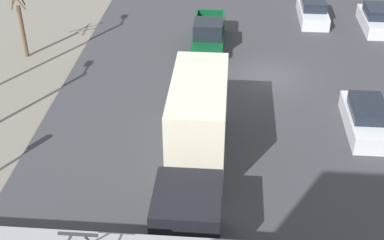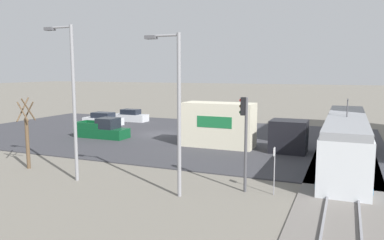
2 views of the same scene
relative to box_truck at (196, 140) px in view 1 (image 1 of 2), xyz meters
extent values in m
plane|color=slate|center=(-3.75, -9.31, -1.81)|extent=(320.00, 320.00, 0.00)
cube|color=#38383D|center=(-3.75, -9.31, -1.77)|extent=(23.83, 42.31, 0.08)
cube|color=#2D2D33|center=(2.58, 8.59, 2.75)|extent=(1.10, 0.08, 0.06)
cube|color=black|center=(0.00, 4.41, -0.46)|extent=(2.43, 2.82, 2.55)
cube|color=beige|center=(0.00, -1.41, 0.15)|extent=(2.43, 6.00, 3.75)
cube|color=#196B38|center=(1.22, -1.41, 0.52)|extent=(0.02, 3.00, 0.94)
cube|color=#0C4723|center=(0.16, -13.28, -1.26)|extent=(1.96, 5.24, 0.93)
cube|color=black|center=(0.16, -12.55, -0.29)|extent=(1.80, 1.78, 1.01)
cube|color=#0C4723|center=(1.06, -14.38, -0.53)|extent=(0.12, 2.62, 0.54)
cube|color=#0C4723|center=(-0.74, -14.38, -0.53)|extent=(0.12, 2.62, 0.54)
cube|color=#0C4723|center=(0.16, -15.80, -0.53)|extent=(1.80, 0.21, 0.54)
cube|color=red|center=(0.92, -15.88, -0.98)|extent=(0.14, 0.04, 0.18)
cube|color=silver|center=(-8.10, -4.06, -1.28)|extent=(1.85, 4.52, 0.89)
cube|color=black|center=(-8.10, -4.06, -0.51)|extent=(1.59, 2.35, 0.66)
cube|color=silver|center=(-11.20, -17.07, -1.29)|extent=(1.70, 4.45, 0.89)
cube|color=black|center=(-11.20, -17.07, -0.51)|extent=(1.46, 2.31, 0.65)
cube|color=silver|center=(-7.06, -18.35, -1.30)|extent=(1.87, 4.74, 0.87)
cube|color=black|center=(-7.06, -18.35, -0.54)|extent=(1.61, 2.47, 0.64)
cylinder|color=brown|center=(11.51, -10.95, -0.15)|extent=(0.24, 0.24, 3.32)
camera|label=1|loc=(-1.30, 18.69, 13.12)|focal=50.00mm
camera|label=2|loc=(29.88, 8.52, 4.65)|focal=35.00mm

